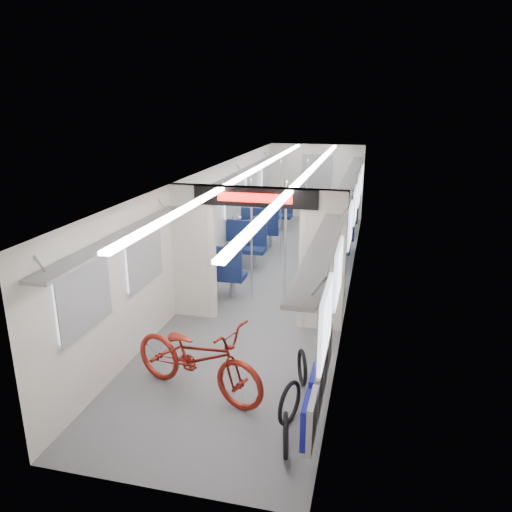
# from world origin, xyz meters

# --- Properties ---
(carriage) EXTENTS (12.00, 12.02, 2.31)m
(carriage) POSITION_xyz_m (0.00, -0.27, 1.50)
(carriage) COLOR #515456
(carriage) RESTS_ON ground
(bicycle) EXTENTS (2.08, 1.26, 1.03)m
(bicycle) POSITION_xyz_m (-0.21, -4.32, 0.52)
(bicycle) COLOR maroon
(bicycle) RESTS_ON ground
(flip_bench) EXTENTS (0.12, 2.12, 0.53)m
(flip_bench) POSITION_xyz_m (1.35, -4.55, 0.58)
(flip_bench) COLOR gray
(flip_bench) RESTS_ON carriage
(bike_hoop_a) EXTENTS (0.15, 0.49, 0.49)m
(bike_hoop_a) POSITION_xyz_m (1.09, -5.22, 0.22)
(bike_hoop_a) COLOR black
(bike_hoop_a) RESTS_ON ground
(bike_hoop_b) EXTENTS (0.20, 0.52, 0.53)m
(bike_hoop_b) POSITION_xyz_m (1.04, -4.67, 0.24)
(bike_hoop_b) COLOR black
(bike_hoop_b) RESTS_ON ground
(bike_hoop_c) EXTENTS (0.21, 0.48, 0.49)m
(bike_hoop_c) POSITION_xyz_m (1.05, -3.80, 0.22)
(bike_hoop_c) COLOR black
(bike_hoop_c) RESTS_ON ground
(seat_bay_near_left) EXTENTS (0.94, 2.22, 1.14)m
(seat_bay_near_left) POSITION_xyz_m (-0.93, -0.15, 0.56)
(seat_bay_near_left) COLOR #0D183C
(seat_bay_near_left) RESTS_ON ground
(seat_bay_near_right) EXTENTS (0.88, 1.92, 1.05)m
(seat_bay_near_right) POSITION_xyz_m (0.93, 0.37, 0.52)
(seat_bay_near_right) COLOR #0D183C
(seat_bay_near_right) RESTS_ON ground
(seat_bay_far_left) EXTENTS (0.95, 2.26, 1.16)m
(seat_bay_far_left) POSITION_xyz_m (-0.93, 3.32, 0.57)
(seat_bay_far_left) COLOR #0D183C
(seat_bay_far_left) RESTS_ON ground
(seat_bay_far_right) EXTENTS (0.95, 2.25, 1.15)m
(seat_bay_far_right) POSITION_xyz_m (0.94, 3.26, 0.57)
(seat_bay_far_right) COLOR #0D183C
(seat_bay_far_right) RESTS_ON ground
(stanchion_near_left) EXTENTS (0.04, 0.04, 2.30)m
(stanchion_near_left) POSITION_xyz_m (-0.29, -1.15, 1.15)
(stanchion_near_left) COLOR silver
(stanchion_near_left) RESTS_ON ground
(stanchion_near_right) EXTENTS (0.04, 0.04, 2.30)m
(stanchion_near_right) POSITION_xyz_m (0.34, -1.26, 1.15)
(stanchion_near_right) COLOR silver
(stanchion_near_right) RESTS_ON ground
(stanchion_far_left) EXTENTS (0.04, 0.04, 2.30)m
(stanchion_far_left) POSITION_xyz_m (-0.28, 1.57, 1.15)
(stanchion_far_left) COLOR silver
(stanchion_far_left) RESTS_ON ground
(stanchion_far_right) EXTENTS (0.04, 0.04, 2.30)m
(stanchion_far_right) POSITION_xyz_m (0.26, 1.95, 1.15)
(stanchion_far_right) COLOR silver
(stanchion_far_right) RESTS_ON ground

